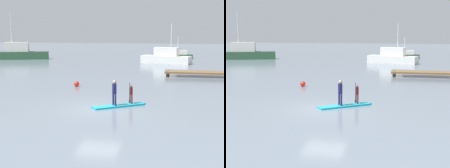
# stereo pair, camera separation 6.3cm
# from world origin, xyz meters

# --- Properties ---
(ground_plane) EXTENTS (240.00, 240.00, 0.00)m
(ground_plane) POSITION_xyz_m (0.00, 0.00, 0.00)
(ground_plane) COLOR slate
(paddleboard_near) EXTENTS (3.14, 2.56, 0.10)m
(paddleboard_near) POSITION_xyz_m (1.10, 0.89, 0.05)
(paddleboard_near) COLOR #1E9EB2
(paddleboard_near) RESTS_ON ground
(paddler_adult) EXTENTS (0.37, 0.41, 1.53)m
(paddler_adult) POSITION_xyz_m (0.84, 0.69, 0.96)
(paddler_adult) COLOR #19194C
(paddler_adult) RESTS_ON paddleboard_near
(paddler_child_solo) EXTENTS (0.30, 0.35, 1.28)m
(paddler_child_solo) POSITION_xyz_m (1.75, 1.38, 0.77)
(paddler_child_solo) COLOR #4C1419
(paddler_child_solo) RESTS_ON paddleboard_near
(fishing_boat_white_large) EXTENTS (9.95, 5.31, 7.93)m
(fishing_boat_white_large) POSITION_xyz_m (-22.01, 32.68, 1.04)
(fishing_boat_white_large) COLOR #2D5638
(fishing_boat_white_large) RESTS_ON ground
(fishing_boat_green_midground) EXTENTS (7.51, 4.10, 5.78)m
(fishing_boat_green_midground) POSITION_xyz_m (2.74, 30.10, 0.87)
(fishing_boat_green_midground) COLOR silver
(fishing_boat_green_midground) RESTS_ON ground
(motor_boat_small_navy) EXTENTS (5.40, 2.09, 3.70)m
(motor_boat_small_navy) POSITION_xyz_m (4.44, 40.11, 0.52)
(motor_boat_small_navy) COLOR #2D5638
(motor_boat_small_navy) RESTS_ON ground
(floating_dock) EXTENTS (8.74, 2.30, 0.54)m
(floating_dock) POSITION_xyz_m (7.58, 15.91, 0.44)
(floating_dock) COLOR brown
(floating_dock) RESTS_ON ground
(mooring_buoy_mid) EXTENTS (0.46, 0.46, 0.46)m
(mooring_buoy_mid) POSITION_xyz_m (-3.71, 7.49, 0.23)
(mooring_buoy_mid) COLOR red
(mooring_buoy_mid) RESTS_ON ground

